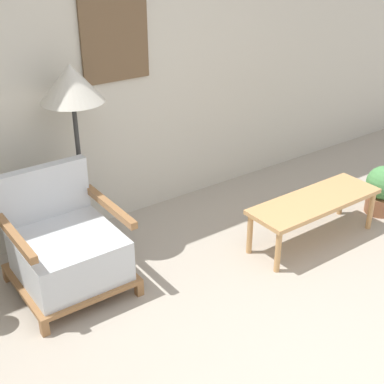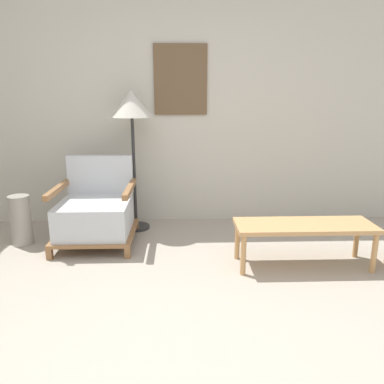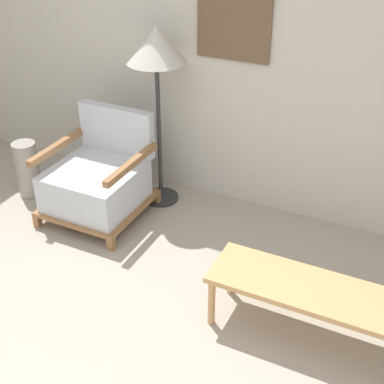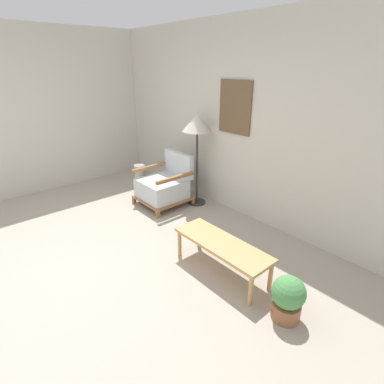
{
  "view_description": "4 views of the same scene",
  "coord_description": "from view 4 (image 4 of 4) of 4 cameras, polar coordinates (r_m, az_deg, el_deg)",
  "views": [
    {
      "loc": [
        -1.8,
        -1.21,
        2.3
      ],
      "look_at": [
        0.21,
        1.57,
        0.55
      ],
      "focal_mm": 50.0,
      "sensor_mm": 36.0,
      "label": 1
    },
    {
      "loc": [
        0.1,
        -1.67,
        1.38
      ],
      "look_at": [
        0.21,
        1.57,
        0.55
      ],
      "focal_mm": 35.0,
      "sensor_mm": 36.0,
      "label": 2
    },
    {
      "loc": [
        1.54,
        -1.16,
        2.4
      ],
      "look_at": [
        0.21,
        1.57,
        0.55
      ],
      "focal_mm": 50.0,
      "sensor_mm": 36.0,
      "label": 3
    },
    {
      "loc": [
        2.95,
        -0.8,
        2.1
      ],
      "look_at": [
        0.21,
        1.57,
        0.55
      ],
      "focal_mm": 28.0,
      "sensor_mm": 36.0,
      "label": 4
    }
  ],
  "objects": [
    {
      "name": "coffee_table",
      "position": [
        3.23,
        5.69,
        -10.22
      ],
      "size": [
        1.13,
        0.39,
        0.37
      ],
      "color": "tan",
      "rests_on": "ground_plane"
    },
    {
      "name": "armchair",
      "position": [
        4.81,
        -5.34,
        1.16
      ],
      "size": [
        0.73,
        0.74,
        0.81
      ],
      "color": "olive",
      "rests_on": "ground_plane"
    },
    {
      "name": "wall_left",
      "position": [
        5.74,
        -28.24,
        13.04
      ],
      "size": [
        0.06,
        8.0,
        2.7
      ],
      "color": "beige",
      "rests_on": "ground_plane"
    },
    {
      "name": "floor_lamp",
      "position": [
        4.53,
        0.98,
        12.34
      ],
      "size": [
        0.45,
        0.45,
        1.44
      ],
      "color": "#2D2D2D",
      "rests_on": "ground_plane"
    },
    {
      "name": "vase",
      "position": [
        5.38,
        -9.85,
        2.61
      ],
      "size": [
        0.19,
        0.19,
        0.48
      ],
      "primitive_type": "cylinder",
      "color": "#9E998E",
      "rests_on": "ground_plane"
    },
    {
      "name": "wall_back",
      "position": [
        4.47,
        7.24,
        13.37
      ],
      "size": [
        8.0,
        0.09,
        2.7
      ],
      "color": "beige",
      "rests_on": "ground_plane"
    },
    {
      "name": "potted_plant",
      "position": [
        2.89,
        17.79,
        -18.59
      ],
      "size": [
        0.3,
        0.3,
        0.43
      ],
      "color": "#935B3D",
      "rests_on": "ground_plane"
    },
    {
      "name": "ground_plane",
      "position": [
        3.7,
        -21.58,
        -13.22
      ],
      "size": [
        14.0,
        14.0,
        0.0
      ],
      "primitive_type": "plane",
      "color": "#A89E8E"
    }
  ]
}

